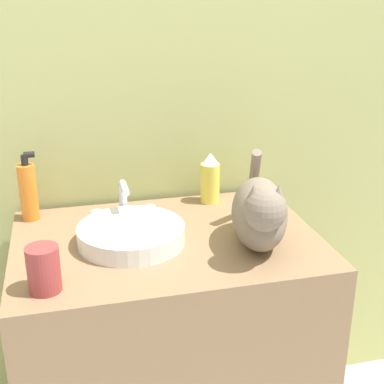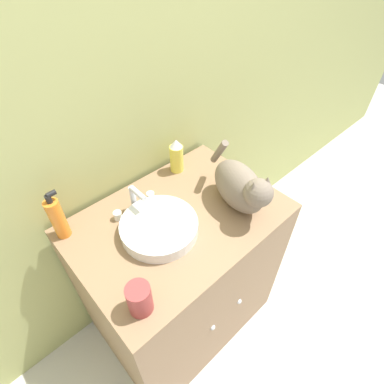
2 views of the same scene
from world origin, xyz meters
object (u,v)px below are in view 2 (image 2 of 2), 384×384
Objects in this scene: spray_bottle at (177,156)px; cat at (241,186)px; cup at (140,299)px; soap_bottle at (57,218)px.

cat is at bearing -83.71° from spray_bottle.
spray_bottle is at bearing -158.80° from cat.
cup is (-0.54, -0.09, -0.05)m from cat.
spray_bottle is at bearing 0.43° from soap_bottle.
cup is at bearing -84.00° from soap_bottle.
cup is (0.04, -0.42, -0.03)m from soap_bottle.
spray_bottle is 0.66m from cup.
soap_bottle is 1.91× the size of cup.
soap_bottle is 1.27× the size of spray_bottle.
soap_bottle is at bearing -104.77° from cat.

